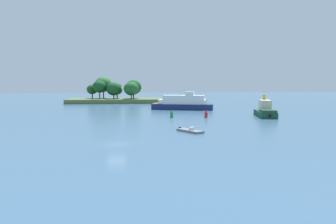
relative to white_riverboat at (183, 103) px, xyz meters
name	(u,v)px	position (x,y,z in m)	size (l,w,h in m)	color
ground_plane	(116,144)	(-16.69, -54.94, -1.85)	(400.00, 400.00, 0.00)	#3D607F
treeline_island	(127,94)	(-17.31, 35.12, 1.33)	(52.80, 16.13, 10.09)	#566B3D
white_riverboat	(183,103)	(0.00, 0.00, 0.00)	(18.51, 8.99, 6.74)	navy
small_motorboat	(190,131)	(-4.94, -44.77, -1.64)	(4.20, 5.40, 0.87)	slate
tugboat	(265,111)	(16.93, -21.90, -0.54)	(5.79, 11.89, 5.13)	#19472D
channel_buoy_red	(206,114)	(2.34, -22.82, -1.04)	(0.70, 0.70, 1.90)	red
channel_buoy_green	(172,114)	(-5.62, -21.92, -1.04)	(0.70, 0.70, 1.90)	green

